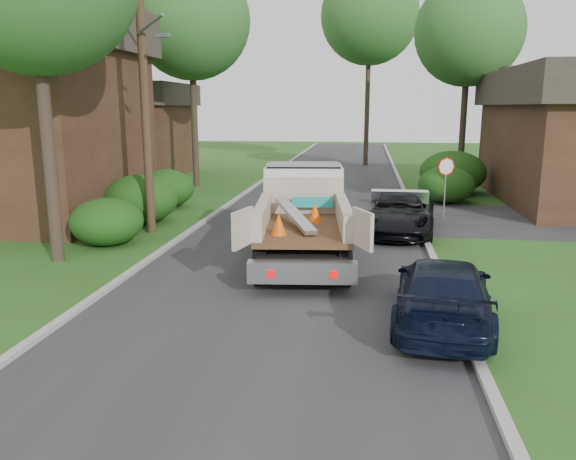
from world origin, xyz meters
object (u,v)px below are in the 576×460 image
Objects in this scene: house_left_near at (7,110)px; tree_right_far at (469,32)px; house_left_far at (130,128)px; flatbed_truck at (303,207)px; tree_center_far at (370,15)px; black_pickup at (399,213)px; navy_suv at (443,292)px; stop_sign at (446,175)px; tree_left_far at (191,20)px; utility_pole at (144,84)px; tree_left_back at (36,10)px.

tree_right_far reaches higher than house_left_near.
house_left_far reaches higher than flatbed_truck.
black_pickup is (1.29, -23.81, -10.26)m from tree_center_far.
black_pickup is 1.10× the size of navy_suv.
tree_left_far reaches higher than stop_sign.
tree_left_far is at bearing -53.41° from navy_suv.
stop_sign is at bearing 20.62° from utility_pole.
tree_left_far is 15.31m from tree_right_far.
tree_left_back is at bearing -93.18° from house_left_far.
tree_left_far is 0.84× the size of tree_center_far.
tree_left_far is 1.72× the size of flatbed_truck.
flatbed_truck is at bearing -54.25° from house_left_far.
navy_suv is at bearing -41.19° from tree_left_back.
stop_sign is at bearing -11.77° from tree_left_back.
tree_center_far reaches higher than black_pickup.
house_left_far reaches higher than stop_sign.
flatbed_truck reaches higher than navy_suv.
utility_pole is 2.13× the size of navy_suv.
tree_left_back is at bearing 138.67° from flatbed_truck.
tree_left_far is (-2.02, 12.02, 3.81)m from utility_pole.
tree_left_far is at bearing 65.77° from house_left_near.
utility_pole is 20.12m from tree_right_far.
utility_pole is 0.83× the size of tree_left_back.
stop_sign is at bearing -34.81° from house_left_far.
tree_right_far reaches higher than black_pickup.
house_left_far is 23.18m from black_pickup.
stop_sign is 11.65m from navy_suv.
tree_right_far is at bearing 60.71° from flatbed_truck.
tree_right_far is 1.62× the size of flatbed_truck.
house_left_near is 0.67× the size of tree_center_far.
house_left_far is at bearing 140.19° from tree_left_far.
utility_pole is at bearing -80.46° from tree_left_far.
tree_center_far reaches higher than utility_pole.
tree_right_far is at bearing -61.19° from tree_center_far.
tree_center_far is (15.50, 8.00, 7.93)m from house_left_far.
stop_sign is 0.33× the size of house_left_far.
black_pickup is (3.09, 3.22, -0.70)m from flatbed_truck.
house_left_near is (-6.52, 2.02, -0.89)m from utility_pole.
house_left_far is 0.62× the size of tree_left_far.
tree_center_far is 34.14m from navy_suv.
tree_left_far is 23.97m from navy_suv.
utility_pole is 7.11m from flatbed_truck.
stop_sign is 0.25× the size of utility_pole.
tree_center_far reaches higher than tree_left_back.
house_left_far is 30.03m from navy_suv.
stop_sign is at bearing 44.25° from flatbed_truck.
tree_left_back is at bearing 164.86° from black_pickup.
stop_sign is 0.21× the size of tree_left_back.
tree_right_far is (21.00, -2.00, 5.43)m from house_left_far.
tree_left_back is at bearing 108.43° from house_left_near.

